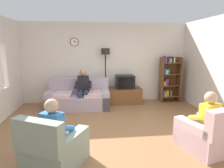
{
  "coord_description": "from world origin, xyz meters",
  "views": [
    {
      "loc": [
        -0.51,
        -4.07,
        1.91
      ],
      "look_at": [
        0.06,
        1.1,
        0.9
      ],
      "focal_mm": 31.11,
      "sensor_mm": 36.0,
      "label": 1
    }
  ],
  "objects_px": {
    "floor_lamp": "(105,60)",
    "person_on_couch": "(83,87)",
    "tv": "(125,82)",
    "armchair_near_bookshelf": "(207,135)",
    "armchair_near_window": "(54,149)",
    "person_in_left_armchair": "(56,128)",
    "tv_stand": "(125,96)",
    "person_in_right_armchair": "(205,118)",
    "bookshelf": "(169,78)",
    "couch": "(79,98)"
  },
  "relations": [
    {
      "from": "armchair_near_window",
      "to": "person_in_right_armchair",
      "type": "relative_size",
      "value": 1.03
    },
    {
      "from": "tv_stand",
      "to": "armchair_near_bookshelf",
      "type": "relative_size",
      "value": 1.02
    },
    {
      "from": "floor_lamp",
      "to": "armchair_near_window",
      "type": "xyz_separation_m",
      "value": [
        -1.1,
        -3.48,
        -1.16
      ]
    },
    {
      "from": "tv",
      "to": "tv_stand",
      "type": "bearing_deg",
      "value": 90.0
    },
    {
      "from": "floor_lamp",
      "to": "person_on_couch",
      "type": "distance_m",
      "value": 1.2
    },
    {
      "from": "tv",
      "to": "person_on_couch",
      "type": "height_order",
      "value": "person_on_couch"
    },
    {
      "from": "bookshelf",
      "to": "person_in_right_armchair",
      "type": "height_order",
      "value": "bookshelf"
    },
    {
      "from": "couch",
      "to": "tv_stand",
      "type": "height_order",
      "value": "couch"
    },
    {
      "from": "bookshelf",
      "to": "floor_lamp",
      "type": "bearing_deg",
      "value": 179.22
    },
    {
      "from": "person_in_right_armchair",
      "to": "tv_stand",
      "type": "bearing_deg",
      "value": 107.28
    },
    {
      "from": "bookshelf",
      "to": "floor_lamp",
      "type": "height_order",
      "value": "floor_lamp"
    },
    {
      "from": "floor_lamp",
      "to": "tv",
      "type": "bearing_deg",
      "value": -10.93
    },
    {
      "from": "armchair_near_window",
      "to": "person_in_left_armchair",
      "type": "height_order",
      "value": "person_in_left_armchair"
    },
    {
      "from": "tv_stand",
      "to": "floor_lamp",
      "type": "relative_size",
      "value": 0.59
    },
    {
      "from": "couch",
      "to": "person_on_couch",
      "type": "height_order",
      "value": "person_on_couch"
    },
    {
      "from": "tv_stand",
      "to": "person_in_right_armchair",
      "type": "distance_m",
      "value": 3.27
    },
    {
      "from": "tv",
      "to": "person_in_right_armchair",
      "type": "height_order",
      "value": "person_in_right_armchair"
    },
    {
      "from": "tv_stand",
      "to": "armchair_near_window",
      "type": "relative_size",
      "value": 0.96
    },
    {
      "from": "tv_stand",
      "to": "floor_lamp",
      "type": "distance_m",
      "value": 1.35
    },
    {
      "from": "tv",
      "to": "bookshelf",
      "type": "bearing_deg",
      "value": 3.44
    },
    {
      "from": "tv",
      "to": "armchair_near_window",
      "type": "relative_size",
      "value": 0.52
    },
    {
      "from": "person_in_left_armchair",
      "to": "person_in_right_armchair",
      "type": "height_order",
      "value": "same"
    },
    {
      "from": "armchair_near_window",
      "to": "person_in_left_armchair",
      "type": "xyz_separation_m",
      "value": [
        0.04,
        0.08,
        0.32
      ]
    },
    {
      "from": "couch",
      "to": "person_on_couch",
      "type": "xyz_separation_m",
      "value": [
        0.16,
        -0.11,
        0.39
      ]
    },
    {
      "from": "person_in_right_armchair",
      "to": "floor_lamp",
      "type": "bearing_deg",
      "value": 116.6
    },
    {
      "from": "bookshelf",
      "to": "person_in_left_armchair",
      "type": "xyz_separation_m",
      "value": [
        -3.26,
        -3.37,
        -0.21
      ]
    },
    {
      "from": "bookshelf",
      "to": "person_on_couch",
      "type": "height_order",
      "value": "bookshelf"
    },
    {
      "from": "tv_stand",
      "to": "person_in_left_armchair",
      "type": "relative_size",
      "value": 0.98
    },
    {
      "from": "person_on_couch",
      "to": "person_in_right_armchair",
      "type": "bearing_deg",
      "value": -48.4
    },
    {
      "from": "couch",
      "to": "armchair_near_window",
      "type": "distance_m",
      "value": 3.02
    },
    {
      "from": "person_in_left_armchair",
      "to": "couch",
      "type": "bearing_deg",
      "value": 86.57
    },
    {
      "from": "tv",
      "to": "armchair_near_window",
      "type": "xyz_separation_m",
      "value": [
        -1.74,
        -3.36,
        -0.45
      ]
    },
    {
      "from": "armchair_near_window",
      "to": "armchair_near_bookshelf",
      "type": "height_order",
      "value": "same"
    },
    {
      "from": "tv",
      "to": "person_in_right_armchair",
      "type": "xyz_separation_m",
      "value": [
        0.97,
        -3.08,
        -0.14
      ]
    },
    {
      "from": "person_on_couch",
      "to": "couch",
      "type": "bearing_deg",
      "value": 145.19
    },
    {
      "from": "tv",
      "to": "floor_lamp",
      "type": "xyz_separation_m",
      "value": [
        -0.64,
        0.12,
        0.71
      ]
    },
    {
      "from": "armchair_near_bookshelf",
      "to": "person_on_couch",
      "type": "bearing_deg",
      "value": 131.01
    },
    {
      "from": "tv_stand",
      "to": "tv",
      "type": "xyz_separation_m",
      "value": [
        -0.0,
        -0.02,
        0.48
      ]
    },
    {
      "from": "armchair_near_window",
      "to": "person_in_right_armchair",
      "type": "bearing_deg",
      "value": 5.79
    },
    {
      "from": "couch",
      "to": "person_on_couch",
      "type": "relative_size",
      "value": 1.55
    },
    {
      "from": "tv_stand",
      "to": "bookshelf",
      "type": "relative_size",
      "value": 0.69
    },
    {
      "from": "tv",
      "to": "armchair_near_bookshelf",
      "type": "bearing_deg",
      "value": -72.59
    },
    {
      "from": "couch",
      "to": "person_on_couch",
      "type": "distance_m",
      "value": 0.43
    },
    {
      "from": "armchair_near_bookshelf",
      "to": "person_in_left_armchair",
      "type": "relative_size",
      "value": 0.96
    },
    {
      "from": "tv",
      "to": "armchair_near_window",
      "type": "height_order",
      "value": "tv"
    },
    {
      "from": "person_on_couch",
      "to": "person_in_right_armchair",
      "type": "height_order",
      "value": "person_on_couch"
    },
    {
      "from": "tv_stand",
      "to": "floor_lamp",
      "type": "height_order",
      "value": "floor_lamp"
    },
    {
      "from": "tv",
      "to": "person_in_left_armchair",
      "type": "relative_size",
      "value": 0.54
    },
    {
      "from": "armchair_near_window",
      "to": "person_in_left_armchair",
      "type": "relative_size",
      "value": 1.03
    },
    {
      "from": "bookshelf",
      "to": "armchair_near_window",
      "type": "height_order",
      "value": "bookshelf"
    }
  ]
}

